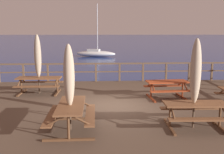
{
  "coord_description": "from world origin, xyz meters",
  "views": [
    {
      "loc": [
        -0.63,
        -10.17,
        3.74
      ],
      "look_at": [
        0.0,
        0.79,
        1.86
      ],
      "focal_mm": 42.74,
      "sensor_mm": 36.0,
      "label": 1
    }
  ],
  "objects_px": {
    "picnic_table_mid_centre": "(71,111)",
    "patio_umbrella_tall_front": "(38,56)",
    "picnic_table_mid_right": "(167,86)",
    "patio_umbrella_tall_mid_left": "(196,72)",
    "picnic_table_front_right": "(195,110)",
    "patio_umbrella_tall_back_left": "(69,76)",
    "picnic_table_mid_left": "(39,82)",
    "sailboat_distant": "(96,53)"
  },
  "relations": [
    {
      "from": "picnic_table_front_right",
      "to": "picnic_table_mid_right",
      "type": "xyz_separation_m",
      "value": [
        0.09,
        3.59,
        -0.0
      ]
    },
    {
      "from": "picnic_table_mid_left",
      "to": "patio_umbrella_tall_mid_left",
      "type": "height_order",
      "value": "patio_umbrella_tall_mid_left"
    },
    {
      "from": "patio_umbrella_tall_front",
      "to": "patio_umbrella_tall_back_left",
      "type": "relative_size",
      "value": 1.08
    },
    {
      "from": "sailboat_distant",
      "to": "picnic_table_front_right",
      "type": "bearing_deg",
      "value": -84.47
    },
    {
      "from": "patio_umbrella_tall_front",
      "to": "sailboat_distant",
      "type": "relative_size",
      "value": 0.36
    },
    {
      "from": "picnic_table_mid_left",
      "to": "picnic_table_front_right",
      "type": "distance_m",
      "value": 7.47
    },
    {
      "from": "sailboat_distant",
      "to": "picnic_table_mid_left",
      "type": "bearing_deg",
      "value": -95.26
    },
    {
      "from": "picnic_table_mid_right",
      "to": "patio_umbrella_tall_back_left",
      "type": "xyz_separation_m",
      "value": [
        -3.84,
        -3.57,
        1.06
      ]
    },
    {
      "from": "picnic_table_front_right",
      "to": "patio_umbrella_tall_front",
      "type": "height_order",
      "value": "patio_umbrella_tall_front"
    },
    {
      "from": "picnic_table_front_right",
      "to": "picnic_table_mid_right",
      "type": "height_order",
      "value": "same"
    },
    {
      "from": "picnic_table_mid_left",
      "to": "patio_umbrella_tall_front",
      "type": "height_order",
      "value": "patio_umbrella_tall_front"
    },
    {
      "from": "picnic_table_mid_centre",
      "to": "patio_umbrella_tall_back_left",
      "type": "bearing_deg",
      "value": -121.69
    },
    {
      "from": "picnic_table_front_right",
      "to": "picnic_table_mid_right",
      "type": "relative_size",
      "value": 1.04
    },
    {
      "from": "sailboat_distant",
      "to": "patio_umbrella_tall_mid_left",
      "type": "bearing_deg",
      "value": -84.57
    },
    {
      "from": "picnic_table_mid_left",
      "to": "sailboat_distant",
      "type": "xyz_separation_m",
      "value": [
        2.53,
        27.47,
        -0.91
      ]
    },
    {
      "from": "picnic_table_mid_centre",
      "to": "picnic_table_mid_right",
      "type": "height_order",
      "value": "same"
    },
    {
      "from": "picnic_table_mid_centre",
      "to": "picnic_table_mid_right",
      "type": "bearing_deg",
      "value": 42.73
    },
    {
      "from": "picnic_table_mid_right",
      "to": "patio_umbrella_tall_back_left",
      "type": "height_order",
      "value": "patio_umbrella_tall_back_left"
    },
    {
      "from": "picnic_table_mid_left",
      "to": "picnic_table_mid_right",
      "type": "bearing_deg",
      "value": -12.65
    },
    {
      "from": "patio_umbrella_tall_front",
      "to": "patio_umbrella_tall_mid_left",
      "type": "xyz_separation_m",
      "value": [
        5.61,
        -4.85,
        -0.04
      ]
    },
    {
      "from": "sailboat_distant",
      "to": "patio_umbrella_tall_back_left",
      "type": "bearing_deg",
      "value": -91.1
    },
    {
      "from": "picnic_table_mid_left",
      "to": "sailboat_distant",
      "type": "distance_m",
      "value": 27.61
    },
    {
      "from": "patio_umbrella_tall_mid_left",
      "to": "sailboat_distant",
      "type": "bearing_deg",
      "value": 95.43
    },
    {
      "from": "picnic_table_mid_right",
      "to": "patio_umbrella_tall_front",
      "type": "distance_m",
      "value": 6.01
    },
    {
      "from": "picnic_table_mid_right",
      "to": "patio_umbrella_tall_mid_left",
      "type": "relative_size",
      "value": 0.69
    },
    {
      "from": "picnic_table_mid_centre",
      "to": "patio_umbrella_tall_back_left",
      "type": "relative_size",
      "value": 0.83
    },
    {
      "from": "picnic_table_mid_centre",
      "to": "patio_umbrella_tall_front",
      "type": "bearing_deg",
      "value": 112.16
    },
    {
      "from": "patio_umbrella_tall_back_left",
      "to": "picnic_table_mid_centre",
      "type": "bearing_deg",
      "value": 58.31
    },
    {
      "from": "patio_umbrella_tall_front",
      "to": "sailboat_distant",
      "type": "xyz_separation_m",
      "value": [
        2.53,
        27.51,
        -2.1
      ]
    },
    {
      "from": "picnic_table_mid_centre",
      "to": "patio_umbrella_tall_mid_left",
      "type": "distance_m",
      "value": 3.84
    },
    {
      "from": "patio_umbrella_tall_mid_left",
      "to": "sailboat_distant",
      "type": "xyz_separation_m",
      "value": [
        -3.08,
        32.36,
        -2.07
      ]
    },
    {
      "from": "picnic_table_mid_right",
      "to": "patio_umbrella_tall_front",
      "type": "relative_size",
      "value": 0.68
    },
    {
      "from": "picnic_table_mid_left",
      "to": "patio_umbrella_tall_back_left",
      "type": "height_order",
      "value": "patio_umbrella_tall_back_left"
    },
    {
      "from": "picnic_table_front_right",
      "to": "patio_umbrella_tall_mid_left",
      "type": "distance_m",
      "value": 1.16
    },
    {
      "from": "picnic_table_mid_right",
      "to": "patio_umbrella_tall_front",
      "type": "xyz_separation_m",
      "value": [
        -5.75,
        1.26,
        1.2
      ]
    },
    {
      "from": "picnic_table_mid_centre",
      "to": "patio_umbrella_tall_mid_left",
      "type": "xyz_separation_m",
      "value": [
        3.67,
        -0.08,
        1.15
      ]
    },
    {
      "from": "picnic_table_mid_centre",
      "to": "patio_umbrella_tall_front",
      "type": "relative_size",
      "value": 0.77
    },
    {
      "from": "picnic_table_front_right",
      "to": "patio_umbrella_tall_back_left",
      "type": "xyz_separation_m",
      "value": [
        -3.75,
        0.02,
        1.06
      ]
    },
    {
      "from": "picnic_table_mid_centre",
      "to": "picnic_table_mid_right",
      "type": "relative_size",
      "value": 1.14
    },
    {
      "from": "patio_umbrella_tall_mid_left",
      "to": "sailboat_distant",
      "type": "height_order",
      "value": "sailboat_distant"
    },
    {
      "from": "picnic_table_mid_left",
      "to": "picnic_table_mid_centre",
      "type": "xyz_separation_m",
      "value": [
        1.94,
        -4.81,
        0.0
      ]
    },
    {
      "from": "patio_umbrella_tall_back_left",
      "to": "patio_umbrella_tall_front",
      "type": "bearing_deg",
      "value": 111.65
    }
  ]
}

